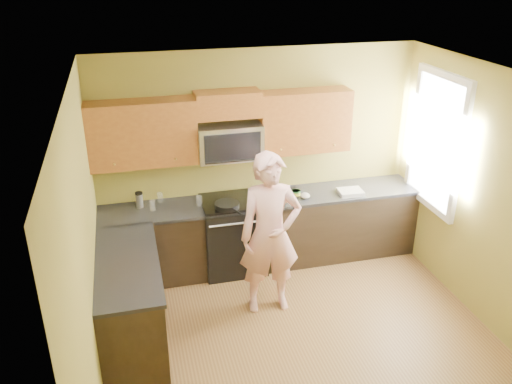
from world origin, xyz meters
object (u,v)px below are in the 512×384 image
object	(u,v)px
woman	(270,235)
travel_mug	(140,207)
frying_pan	(227,208)
stove	(233,234)
microwave	(229,158)
butter_tub	(296,195)

from	to	relation	value
woman	travel_mug	xyz separation A→B (m)	(-1.32, 1.04, -0.00)
frying_pan	travel_mug	xyz separation A→B (m)	(-0.99, 0.34, -0.03)
stove	microwave	world-z (taller)	microwave
microwave	travel_mug	xyz separation A→B (m)	(-1.10, 0.02, -0.53)
butter_tub	travel_mug	world-z (taller)	travel_mug
stove	butter_tub	world-z (taller)	butter_tub
butter_tub	stove	bearing A→B (deg)	-179.27
microwave	frying_pan	world-z (taller)	microwave
stove	woman	xyz separation A→B (m)	(0.22, -0.90, 0.45)
travel_mug	woman	bearing A→B (deg)	-38.35
butter_tub	travel_mug	size ratio (longest dim) A/B	0.58
frying_pan	travel_mug	size ratio (longest dim) A/B	2.65
frying_pan	butter_tub	bearing A→B (deg)	-7.47
travel_mug	microwave	bearing A→B (deg)	-1.12
woman	travel_mug	size ratio (longest dim) A/B	9.63
microwave	butter_tub	world-z (taller)	microwave
stove	microwave	bearing A→B (deg)	90.00
microwave	frying_pan	distance (m)	0.60
microwave	travel_mug	size ratio (longest dim) A/B	3.97
frying_pan	woman	bearing A→B (deg)	-84.87
stove	frying_pan	bearing A→B (deg)	-118.87
woman	butter_tub	world-z (taller)	woman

